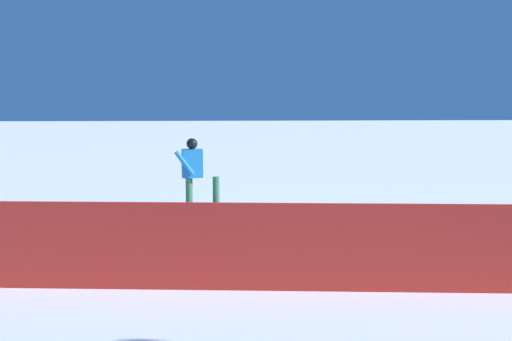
% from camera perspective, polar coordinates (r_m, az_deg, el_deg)
% --- Properties ---
extents(ground_plane, '(120.00, 120.00, 0.00)m').
position_cam_1_polar(ground_plane, '(12.23, 4.55, -6.32)').
color(ground_plane, white).
extents(grind_box, '(7.58, 1.23, 0.56)m').
position_cam_1_polar(grind_box, '(12.17, 4.56, -5.14)').
color(grind_box, black).
rests_on(grind_box, ground_plane).
extents(snowboarder, '(1.46, 0.60, 1.44)m').
position_cam_1_polar(snowboarder, '(12.04, -5.83, -0.04)').
color(snowboarder, black).
rests_on(snowboarder, grind_box).
extents(safety_fence, '(10.63, 1.04, 1.30)m').
position_cam_1_polar(safety_fence, '(8.79, 7.66, -7.31)').
color(safety_fence, red).
rests_on(safety_fence, ground_plane).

